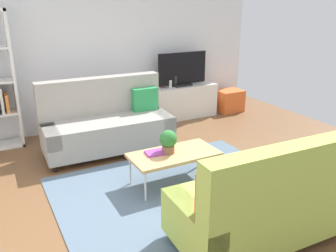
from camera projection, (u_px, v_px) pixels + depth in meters
name	position (u px, v px, depth m)	size (l,w,h in m)	color
ground_plane	(167.00, 191.00, 4.39)	(7.68, 7.68, 0.00)	brown
wall_far	(92.00, 46.00, 6.24)	(6.40, 0.12, 2.90)	silver
area_rug	(178.00, 191.00, 4.40)	(2.90, 2.20, 0.01)	slate
couch_beige	(107.00, 123.00, 5.46)	(1.92, 0.90, 1.10)	gray
couch_green	(273.00, 199.00, 3.39)	(1.93, 0.90, 1.10)	#A3BC4C
coffee_table	(174.00, 155.00, 4.46)	(1.10, 0.56, 0.42)	tan
tv_console	(181.00, 102.00, 7.04)	(1.40, 0.44, 0.64)	silver
tv	(182.00, 70.00, 6.82)	(1.00, 0.20, 0.64)	black
storage_trunk	(229.00, 101.00, 7.48)	(0.52, 0.40, 0.44)	orange
potted_plant	(168.00, 141.00, 4.40)	(0.22, 0.22, 0.30)	brown
table_book_0	(155.00, 153.00, 4.43)	(0.24, 0.18, 0.03)	purple
vase_0	(153.00, 85.00, 6.70)	(0.11, 0.11, 0.14)	silver
vase_1	(161.00, 82.00, 6.77)	(0.09, 0.09, 0.19)	#B24C4C
bottle_0	(170.00, 84.00, 6.76)	(0.06, 0.06, 0.14)	silver
bottle_1	(175.00, 82.00, 6.80)	(0.05, 0.05, 0.21)	#262626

